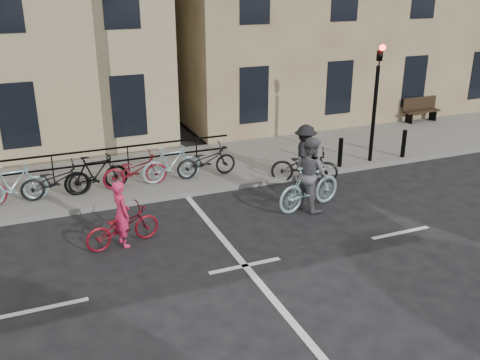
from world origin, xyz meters
name	(u,v)px	position (x,y,z in m)	size (l,w,h in m)	color
ground	(245,266)	(0.00, 0.00, 0.00)	(120.00, 120.00, 0.00)	black
sidewalk	(29,191)	(-4.00, 6.00, 0.07)	(46.00, 4.00, 0.15)	slate
traffic_light	(376,89)	(6.20, 4.34, 2.45)	(0.18, 0.30, 3.90)	black
bollard_east	(340,152)	(5.00, 4.25, 0.60)	(0.14, 0.14, 0.90)	black
bollard_west	(404,144)	(7.40, 4.25, 0.60)	(0.14, 0.14, 0.90)	black
bench	(420,108)	(11.00, 7.73, 0.67)	(1.60, 0.41, 0.97)	black
parked_bikes	(56,180)	(-3.30, 5.04, 0.64)	(10.40, 1.23, 1.05)	black
cyclist_pink	(122,223)	(-2.15, 1.92, 0.53)	(1.81, 0.95, 1.54)	maroon
cyclist_grey	(310,180)	(2.70, 2.10, 0.78)	(2.07, 1.07, 1.93)	#9AC3CA
cyclist_dark	(305,160)	(3.50, 3.80, 0.68)	(2.04, 1.50, 1.73)	black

